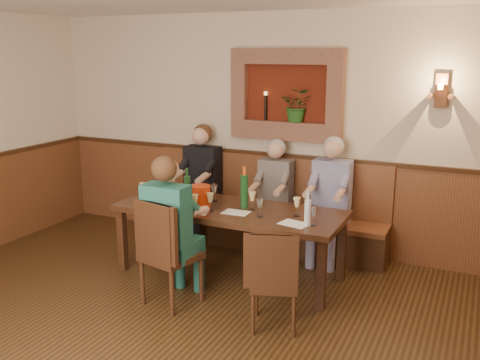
# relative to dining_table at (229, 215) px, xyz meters

# --- Properties ---
(room_shell) EXTENTS (6.04, 6.04, 2.82)m
(room_shell) POSITION_rel_dining_table_xyz_m (0.00, -1.85, 1.21)
(room_shell) COLOR beige
(room_shell) RESTS_ON ground
(wainscoting) EXTENTS (6.02, 6.02, 1.15)m
(wainscoting) POSITION_rel_dining_table_xyz_m (0.00, -1.85, -0.09)
(wainscoting) COLOR brown
(wainscoting) RESTS_ON ground
(wall_niche) EXTENTS (1.36, 0.30, 1.06)m
(wall_niche) POSITION_rel_dining_table_xyz_m (0.24, 1.09, 1.13)
(wall_niche) COLOR #56190C
(wall_niche) RESTS_ON ground
(wall_sconce) EXTENTS (0.25, 0.20, 0.35)m
(wall_sconce) POSITION_rel_dining_table_xyz_m (1.90, 1.08, 1.27)
(wall_sconce) COLOR brown
(wall_sconce) RESTS_ON ground
(dining_table) EXTENTS (2.40, 0.90, 0.75)m
(dining_table) POSITION_rel_dining_table_xyz_m (0.00, 0.00, 0.00)
(dining_table) COLOR #391D11
(dining_table) RESTS_ON ground
(bench) EXTENTS (3.00, 0.45, 1.11)m
(bench) POSITION_rel_dining_table_xyz_m (0.00, 0.94, -0.35)
(bench) COLOR #381E0F
(bench) RESTS_ON ground
(chair_near_left) EXTENTS (0.55, 0.55, 1.04)m
(chair_near_left) POSITION_rel_dining_table_xyz_m (-0.22, -0.83, -0.37)
(chair_near_left) COLOR #391D11
(chair_near_left) RESTS_ON ground
(chair_near_right) EXTENTS (0.51, 0.51, 0.90)m
(chair_near_right) POSITION_rel_dining_table_xyz_m (0.85, -0.85, -0.41)
(chair_near_right) COLOR #391D11
(chair_near_right) RESTS_ON ground
(person_bench_left) EXTENTS (0.44, 0.54, 1.47)m
(person_bench_left) POSITION_rel_dining_table_xyz_m (-0.83, 0.84, -0.07)
(person_bench_left) COLOR black
(person_bench_left) RESTS_ON ground
(person_bench_mid) EXTENTS (0.39, 0.48, 1.35)m
(person_bench_mid) POSITION_rel_dining_table_xyz_m (0.16, 0.84, -0.12)
(person_bench_mid) COLOR #4E4847
(person_bench_mid) RESTS_ON ground
(person_bench_right) EXTENTS (0.42, 0.52, 1.43)m
(person_bench_right) POSITION_rel_dining_table_xyz_m (0.84, 0.84, -0.08)
(person_bench_right) COLOR navy
(person_bench_right) RESTS_ON ground
(person_chair_front) EXTENTS (0.43, 0.53, 1.44)m
(person_chair_front) POSITION_rel_dining_table_xyz_m (-0.21, -0.78, -0.08)
(person_chair_front) COLOR #1B4D60
(person_chair_front) RESTS_ON ground
(spittoon_bucket) EXTENTS (0.22, 0.22, 0.25)m
(spittoon_bucket) POSITION_rel_dining_table_xyz_m (-0.26, -0.15, 0.20)
(spittoon_bucket) COLOR red
(spittoon_bucket) RESTS_ON dining_table
(wine_bottle_green_a) EXTENTS (0.11, 0.11, 0.44)m
(wine_bottle_green_a) POSITION_rel_dining_table_xyz_m (0.14, 0.07, 0.26)
(wine_bottle_green_a) COLOR #19471E
(wine_bottle_green_a) RESTS_ON dining_table
(wine_bottle_green_b) EXTENTS (0.09, 0.09, 0.38)m
(wine_bottle_green_b) POSITION_rel_dining_table_xyz_m (-0.51, 0.01, 0.23)
(wine_bottle_green_b) COLOR #19471E
(wine_bottle_green_b) RESTS_ON dining_table
(water_bottle) EXTENTS (0.06, 0.06, 0.34)m
(water_bottle) POSITION_rel_dining_table_xyz_m (0.92, -0.21, 0.21)
(water_bottle) COLOR silver
(water_bottle) RESTS_ON dining_table
(tasting_sheet_a) EXTENTS (0.30, 0.23, 0.00)m
(tasting_sheet_a) POSITION_rel_dining_table_xyz_m (-0.70, -0.18, 0.08)
(tasting_sheet_a) COLOR white
(tasting_sheet_a) RESTS_ON dining_table
(tasting_sheet_b) EXTENTS (0.27, 0.20, 0.00)m
(tasting_sheet_b) POSITION_rel_dining_table_xyz_m (0.14, -0.12, 0.08)
(tasting_sheet_b) COLOR white
(tasting_sheet_b) RESTS_ON dining_table
(tasting_sheet_c) EXTENTS (0.31, 0.25, 0.00)m
(tasting_sheet_c) POSITION_rel_dining_table_xyz_m (0.79, -0.22, 0.08)
(tasting_sheet_c) COLOR white
(tasting_sheet_c) RESTS_ON dining_table
(tasting_sheet_d) EXTENTS (0.34, 0.28, 0.00)m
(tasting_sheet_d) POSITION_rel_dining_table_xyz_m (-0.27, -0.28, 0.08)
(tasting_sheet_d) COLOR white
(tasting_sheet_d) RESTS_ON dining_table
(wine_glass_0) EXTENTS (0.08, 0.08, 0.19)m
(wine_glass_0) POSITION_rel_dining_table_xyz_m (-0.53, -0.18, 0.17)
(wine_glass_0) COLOR #E5D289
(wine_glass_0) RESTS_ON dining_table
(wine_glass_1) EXTENTS (0.08, 0.08, 0.19)m
(wine_glass_1) POSITION_rel_dining_table_xyz_m (-0.26, 0.15, 0.17)
(wine_glass_1) COLOR white
(wine_glass_1) RESTS_ON dining_table
(wine_glass_2) EXTENTS (0.08, 0.08, 0.19)m
(wine_glass_2) POSITION_rel_dining_table_xyz_m (-0.24, -0.30, 0.17)
(wine_glass_2) COLOR #E5D289
(wine_glass_2) RESTS_ON dining_table
(wine_glass_3) EXTENTS (0.08, 0.08, 0.19)m
(wine_glass_3) POSITION_rel_dining_table_xyz_m (0.73, 0.03, 0.17)
(wine_glass_3) COLOR #E5D289
(wine_glass_3) RESTS_ON dining_table
(wine_glass_4) EXTENTS (0.08, 0.08, 0.19)m
(wine_glass_4) POSITION_rel_dining_table_xyz_m (0.41, -0.15, 0.17)
(wine_glass_4) COLOR white
(wine_glass_4) RESTS_ON dining_table
(wine_glass_5) EXTENTS (0.08, 0.08, 0.19)m
(wine_glass_5) POSITION_rel_dining_table_xyz_m (-1.00, -0.12, 0.17)
(wine_glass_5) COLOR #E5D289
(wine_glass_5) RESTS_ON dining_table
(wine_glass_6) EXTENTS (0.08, 0.08, 0.19)m
(wine_glass_6) POSITION_rel_dining_table_xyz_m (-0.13, -0.19, 0.17)
(wine_glass_6) COLOR #E5D289
(wine_glass_6) RESTS_ON dining_table
(wine_glass_7) EXTENTS (0.08, 0.08, 0.19)m
(wine_glass_7) POSITION_rel_dining_table_xyz_m (0.96, -0.18, 0.17)
(wine_glass_7) COLOR white
(wine_glass_7) RESTS_ON dining_table
(wine_glass_8) EXTENTS (0.08, 0.08, 0.19)m
(wine_glass_8) POSITION_rel_dining_table_xyz_m (0.24, 0.05, 0.17)
(wine_glass_8) COLOR #E5D289
(wine_glass_8) RESTS_ON dining_table
(wine_glass_9) EXTENTS (0.08, 0.08, 0.19)m
(wine_glass_9) POSITION_rel_dining_table_xyz_m (-0.82, 0.16, 0.17)
(wine_glass_9) COLOR white
(wine_glass_9) RESTS_ON dining_table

